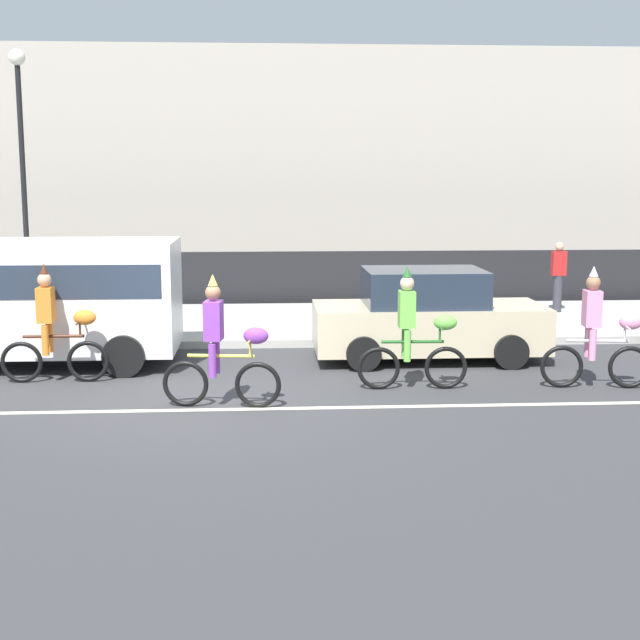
{
  "coord_description": "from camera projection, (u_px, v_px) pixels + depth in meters",
  "views": [
    {
      "loc": [
        0.82,
        -12.85,
        3.31
      ],
      "look_at": [
        1.71,
        1.2,
        1.0
      ],
      "focal_mm": 50.0,
      "sensor_mm": 36.0,
      "label": 1
    }
  ],
  "objects": [
    {
      "name": "sidewalk_curb",
      "position": [
        227.0,
        323.0,
        19.53
      ],
      "size": [
        60.0,
        5.0,
        0.15
      ],
      "primitive_type": "cube",
      "color": "#ADAAA3",
      "rests_on": "ground"
    },
    {
      "name": "parked_car_beige",
      "position": [
        427.0,
        317.0,
        15.95
      ],
      "size": [
        4.1,
        1.92,
        1.64
      ],
      "color": "beige",
      "rests_on": "ground"
    },
    {
      "name": "parade_cyclist_purple",
      "position": [
        222.0,
        350.0,
        12.67
      ],
      "size": [
        1.71,
        0.52,
        1.92
      ],
      "color": "black",
      "rests_on": "ground"
    },
    {
      "name": "road_centre_line",
      "position": [
        208.0,
        410.0,
        12.64
      ],
      "size": [
        36.0,
        0.14,
        0.01
      ],
      "primitive_type": "cube",
      "color": "beige",
      "rests_on": "ground"
    },
    {
      "name": "parade_cyclist_lime",
      "position": [
        414.0,
        336.0,
        13.75
      ],
      "size": [
        1.72,
        0.5,
        1.92
      ],
      "color": "black",
      "rests_on": "ground"
    },
    {
      "name": "parked_van_white",
      "position": [
        36.0,
        293.0,
        15.39
      ],
      "size": [
        5.0,
        2.22,
        2.18
      ],
      "color": "white",
      "rests_on": "ground"
    },
    {
      "name": "ground_plane",
      "position": [
        210.0,
        401.0,
        13.14
      ],
      "size": [
        80.0,
        80.0,
        0.0
      ],
      "primitive_type": "plane",
      "color": "#38383A"
    },
    {
      "name": "parade_cyclist_pink",
      "position": [
        598.0,
        335.0,
        13.82
      ],
      "size": [
        1.72,
        0.5,
        1.92
      ],
      "color": "black",
      "rests_on": "ground"
    },
    {
      "name": "building_backdrop",
      "position": [
        233.0,
        168.0,
        30.28
      ],
      "size": [
        28.0,
        8.0,
        7.07
      ],
      "primitive_type": "cube",
      "color": "#B2A899",
      "rests_on": "ground"
    },
    {
      "name": "fence_line",
      "position": [
        231.0,
        280.0,
        22.28
      ],
      "size": [
        40.0,
        0.08,
        1.4
      ],
      "primitive_type": "cube",
      "color": "black",
      "rests_on": "ground"
    },
    {
      "name": "parade_cyclist_orange",
      "position": [
        54.0,
        331.0,
        14.2
      ],
      "size": [
        1.72,
        0.5,
        1.92
      ],
      "color": "black",
      "rests_on": "ground"
    },
    {
      "name": "pedestrian_onlooker",
      "position": [
        558.0,
        275.0,
        20.56
      ],
      "size": [
        0.32,
        0.2,
        1.62
      ],
      "color": "#33333D",
      "rests_on": "sidewalk_curb"
    },
    {
      "name": "street_lamp_post",
      "position": [
        21.0,
        143.0,
        19.71
      ],
      "size": [
        0.36,
        0.36,
        5.86
      ],
      "color": "black",
      "rests_on": "sidewalk_curb"
    }
  ]
}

